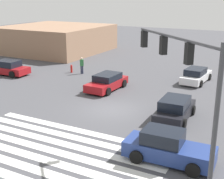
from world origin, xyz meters
The scene contains 11 objects.
ground_plane centered at (0.00, 0.00, 0.00)m, with size 117.30×117.30×0.00m, color #47474C.
crosswalk_markings centered at (0.00, -7.97, 0.00)m, with size 12.38×8.20×0.01m.
traffic_signal_mast centered at (6.83, -6.83, 4.91)m, with size 4.92×4.92×6.60m.
car_0 centered at (4.55, 0.39, 0.72)m, with size 2.23×4.42×1.51m.
car_1 centered at (3.60, 10.43, 0.67)m, with size 2.27×4.76×1.42m.
car_2 centered at (-14.63, 4.29, 0.72)m, with size 4.69×2.29×1.52m.
car_4 centered at (5.87, -5.22, 0.75)m, with size 4.52×2.03×1.65m.
car_5 centered at (-2.80, 4.37, 0.68)m, with size 2.27×4.70×1.41m.
corner_building centered at (-19.06, 18.35, 1.87)m, with size 13.55×13.55×3.73m.
pedestrian centered at (-7.91, 8.17, 1.00)m, with size 0.41×0.41×1.77m.
fire_hydrant centered at (-9.22, 8.11, 0.43)m, with size 0.22×0.22×0.86m.
Camera 1 is at (9.94, -18.89, 8.02)m, focal length 50.00 mm.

